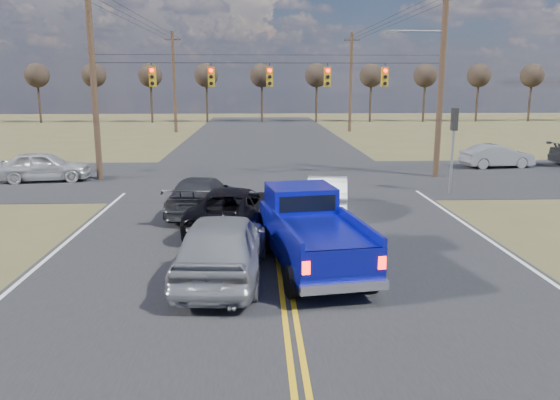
{
  "coord_description": "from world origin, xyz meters",
  "views": [
    {
      "loc": [
        -0.69,
        -10.84,
        5.02
      ],
      "look_at": [
        0.0,
        5.44,
        1.5
      ],
      "focal_mm": 35.0,
      "sensor_mm": 36.0,
      "label": 1
    }
  ],
  "objects_px": {
    "silver_suv": "(222,246)",
    "dgrey_car_queue": "(201,195)",
    "black_suv": "(232,208)",
    "white_car_queue": "(327,193)",
    "cross_car_west": "(44,166)",
    "cross_car_east_near": "(497,156)",
    "pickup_truck": "(311,232)"
  },
  "relations": [
    {
      "from": "pickup_truck",
      "to": "dgrey_car_queue",
      "type": "relative_size",
      "value": 1.15
    },
    {
      "from": "silver_suv",
      "to": "cross_car_west",
      "type": "distance_m",
      "value": 17.95
    },
    {
      "from": "silver_suv",
      "to": "cross_car_west",
      "type": "relative_size",
      "value": 1.14
    },
    {
      "from": "black_suv",
      "to": "cross_car_east_near",
      "type": "relative_size",
      "value": 1.28
    },
    {
      "from": "dgrey_car_queue",
      "to": "cross_car_east_near",
      "type": "xyz_separation_m",
      "value": [
        16.62,
        11.1,
        -0.03
      ]
    },
    {
      "from": "cross_car_west",
      "to": "black_suv",
      "type": "bearing_deg",
      "value": -142.89
    },
    {
      "from": "silver_suv",
      "to": "dgrey_car_queue",
      "type": "height_order",
      "value": "silver_suv"
    },
    {
      "from": "black_suv",
      "to": "cross_car_east_near",
      "type": "xyz_separation_m",
      "value": [
        15.31,
        13.45,
        -0.05
      ]
    },
    {
      "from": "dgrey_car_queue",
      "to": "silver_suv",
      "type": "bearing_deg",
      "value": 106.01
    },
    {
      "from": "black_suv",
      "to": "dgrey_car_queue",
      "type": "distance_m",
      "value": 2.69
    },
    {
      "from": "cross_car_west",
      "to": "cross_car_east_near",
      "type": "distance_m",
      "value": 25.69
    },
    {
      "from": "pickup_truck",
      "to": "dgrey_car_queue",
      "type": "xyz_separation_m",
      "value": [
        -3.66,
        6.53,
        -0.28
      ]
    },
    {
      "from": "white_car_queue",
      "to": "black_suv",
      "type": "bearing_deg",
      "value": 43.17
    },
    {
      "from": "silver_suv",
      "to": "cross_car_west",
      "type": "xyz_separation_m",
      "value": [
        -10.11,
        14.83,
        -0.11
      ]
    },
    {
      "from": "black_suv",
      "to": "dgrey_car_queue",
      "type": "relative_size",
      "value": 1.07
    },
    {
      "from": "cross_car_west",
      "to": "cross_car_east_near",
      "type": "height_order",
      "value": "cross_car_west"
    },
    {
      "from": "pickup_truck",
      "to": "cross_car_east_near",
      "type": "xyz_separation_m",
      "value": [
        12.96,
        17.63,
        -0.31
      ]
    },
    {
      "from": "silver_suv",
      "to": "black_suv",
      "type": "bearing_deg",
      "value": -86.13
    },
    {
      "from": "silver_suv",
      "to": "dgrey_car_queue",
      "type": "relative_size",
      "value": 1.05
    },
    {
      "from": "white_car_queue",
      "to": "cross_car_east_near",
      "type": "distance_m",
      "value": 15.93
    },
    {
      "from": "black_suv",
      "to": "white_car_queue",
      "type": "bearing_deg",
      "value": -138.09
    },
    {
      "from": "white_car_queue",
      "to": "cross_car_west",
      "type": "distance_m",
      "value": 15.61
    },
    {
      "from": "pickup_truck",
      "to": "cross_car_east_near",
      "type": "bearing_deg",
      "value": 44.63
    },
    {
      "from": "white_car_queue",
      "to": "dgrey_car_queue",
      "type": "bearing_deg",
      "value": 10.71
    },
    {
      "from": "cross_car_east_near",
      "to": "silver_suv",
      "type": "bearing_deg",
      "value": 132.8
    },
    {
      "from": "pickup_truck",
      "to": "white_car_queue",
      "type": "height_order",
      "value": "pickup_truck"
    },
    {
      "from": "silver_suv",
      "to": "cross_car_west",
      "type": "height_order",
      "value": "silver_suv"
    },
    {
      "from": "black_suv",
      "to": "white_car_queue",
      "type": "distance_m",
      "value": 4.48
    },
    {
      "from": "silver_suv",
      "to": "white_car_queue",
      "type": "relative_size",
      "value": 1.21
    },
    {
      "from": "white_car_queue",
      "to": "cross_car_east_near",
      "type": "bearing_deg",
      "value": -128.86
    },
    {
      "from": "dgrey_car_queue",
      "to": "cross_car_west",
      "type": "distance_m",
      "value": 11.6
    },
    {
      "from": "dgrey_car_queue",
      "to": "cross_car_east_near",
      "type": "distance_m",
      "value": 19.98
    }
  ]
}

